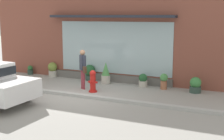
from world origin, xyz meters
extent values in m
plane|color=#9E9B93|center=(0.00, 0.00, 0.00)|extent=(60.00, 60.00, 0.00)
cube|color=#B2B2AD|center=(0.00, -0.20, 0.06)|extent=(14.00, 0.24, 0.12)
cube|color=brown|center=(0.00, 3.20, 2.67)|extent=(14.00, 0.36, 5.34)
cube|color=#9EB7BC|center=(0.16, 3.00, 1.67)|extent=(5.82, 0.03, 2.49)
cube|color=#232833|center=(0.00, 2.85, 3.17)|extent=(6.42, 0.56, 0.12)
cube|color=#605E59|center=(0.00, 2.98, 0.18)|extent=(6.22, 0.20, 0.36)
cylinder|color=red|center=(0.22, 0.75, 0.03)|extent=(0.36, 0.36, 0.06)
cylinder|color=red|center=(0.22, 0.75, 0.40)|extent=(0.24, 0.24, 0.67)
sphere|color=red|center=(0.22, 0.75, 0.81)|extent=(0.27, 0.27, 0.27)
cylinder|color=red|center=(0.06, 0.75, 0.43)|extent=(0.10, 0.09, 0.09)
cylinder|color=red|center=(0.38, 0.75, 0.43)|extent=(0.10, 0.09, 0.09)
cylinder|color=red|center=(0.22, 0.59, 0.43)|extent=(0.09, 0.10, 0.09)
cylinder|color=#8E333D|center=(-0.37, 1.00, 0.43)|extent=(0.12, 0.12, 0.86)
cylinder|color=#8E333D|center=(-0.50, 1.11, 0.43)|extent=(0.12, 0.12, 0.86)
cube|color=#333847|center=(-0.44, 1.05, 1.18)|extent=(0.37, 0.36, 0.64)
sphere|color=#A37556|center=(-0.44, 1.05, 1.62)|extent=(0.23, 0.23, 0.23)
cylinder|color=#333847|center=(-0.28, 0.92, 1.20)|extent=(0.08, 0.08, 0.61)
cylinder|color=#333847|center=(-0.60, 1.19, 1.20)|extent=(0.08, 0.08, 0.61)
cube|color=#472D1E|center=(-0.22, 0.84, 0.91)|extent=(0.25, 0.23, 0.28)
cylinder|color=black|center=(-1.38, -1.60, 0.32)|extent=(0.64, 0.20, 0.63)
cylinder|color=#33473D|center=(-4.77, 2.77, 0.13)|extent=(0.30, 0.30, 0.26)
sphere|color=#2D6B33|center=(-4.77, 2.77, 0.36)|extent=(0.28, 0.28, 0.28)
sphere|color=#DB4C7A|center=(-4.80, 2.83, 0.41)|extent=(0.06, 0.06, 0.06)
sphere|color=#DB4C7A|center=(-4.84, 2.81, 0.40)|extent=(0.07, 0.07, 0.07)
sphere|color=white|center=(-4.80, 2.81, 0.42)|extent=(0.07, 0.07, 0.07)
cylinder|color=#33473D|center=(4.20, 2.45, 0.13)|extent=(0.48, 0.48, 0.26)
sphere|color=#3D8442|center=(4.20, 2.45, 0.43)|extent=(0.47, 0.47, 0.47)
cylinder|color=#B7B2A3|center=(0.00, 2.46, 0.20)|extent=(0.43, 0.43, 0.40)
cone|color=#4C934C|center=(0.00, 2.46, 0.71)|extent=(0.39, 0.39, 0.63)
cylinder|color=#B7B2A3|center=(1.85, 2.53, 0.14)|extent=(0.39, 0.39, 0.28)
sphere|color=#23562D|center=(1.85, 2.53, 0.42)|extent=(0.39, 0.39, 0.39)
sphere|color=#E5C64C|center=(1.92, 2.44, 0.46)|extent=(0.09, 0.09, 0.09)
sphere|color=orange|center=(1.75, 2.57, 0.50)|extent=(0.09, 0.09, 0.09)
cylinder|color=#33473D|center=(-1.05, 2.77, 0.13)|extent=(0.38, 0.38, 0.27)
sphere|color=#23562D|center=(-1.05, 2.77, 0.51)|extent=(0.56, 0.56, 0.56)
cylinder|color=#B7B2A3|center=(-3.29, 2.78, 0.16)|extent=(0.42, 0.42, 0.32)
sphere|color=olive|center=(-3.29, 2.78, 0.52)|extent=(0.48, 0.48, 0.48)
cylinder|color=#9E6042|center=(2.83, 2.47, 0.19)|extent=(0.27, 0.27, 0.38)
sphere|color=#4C934C|center=(2.83, 2.47, 0.53)|extent=(0.35, 0.35, 0.35)
camera|label=1|loc=(6.31, -10.52, 3.23)|focal=49.55mm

